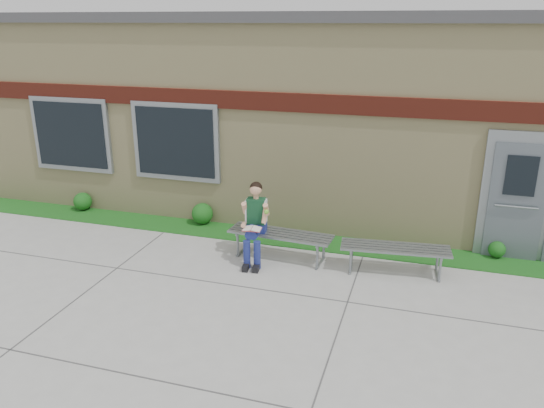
% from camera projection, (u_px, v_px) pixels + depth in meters
% --- Properties ---
extents(ground, '(80.00, 80.00, 0.00)m').
position_uv_depth(ground, '(275.00, 309.00, 7.86)').
color(ground, '#9E9E99').
rests_on(ground, ground).
extents(grass_strip, '(16.00, 0.80, 0.02)m').
position_uv_depth(grass_strip, '(314.00, 242.00, 10.21)').
color(grass_strip, '#144C14').
rests_on(grass_strip, ground).
extents(school_building, '(16.20, 6.22, 4.20)m').
position_uv_depth(school_building, '(347.00, 107.00, 12.58)').
color(school_building, beige).
rests_on(school_building, ground).
extents(bench_left, '(1.90, 0.65, 0.48)m').
position_uv_depth(bench_left, '(280.00, 238.00, 9.43)').
color(bench_left, gray).
rests_on(bench_left, ground).
extents(bench_right, '(1.85, 0.68, 0.47)m').
position_uv_depth(bench_right, '(395.00, 253.00, 8.88)').
color(bench_right, gray).
rests_on(bench_right, ground).
extents(girl, '(0.53, 0.85, 1.41)m').
position_uv_depth(girl, '(255.00, 221.00, 9.23)').
color(girl, navy).
rests_on(girl, ground).
extents(shrub_west, '(0.40, 0.40, 0.40)m').
position_uv_depth(shrub_west, '(83.00, 201.00, 11.83)').
color(shrub_west, '#144C14').
rests_on(shrub_west, grass_strip).
extents(shrub_mid, '(0.44, 0.44, 0.44)m').
position_uv_depth(shrub_mid, '(202.00, 214.00, 11.03)').
color(shrub_mid, '#144C14').
rests_on(shrub_mid, grass_strip).
extents(shrub_east, '(0.30, 0.30, 0.30)m').
position_uv_depth(shrub_east, '(497.00, 249.00, 9.48)').
color(shrub_east, '#144C14').
rests_on(shrub_east, grass_strip).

